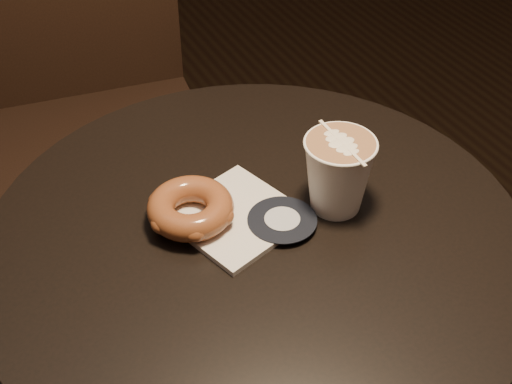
% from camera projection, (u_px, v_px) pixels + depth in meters
% --- Properties ---
extents(cafe_table, '(0.70, 0.70, 0.75)m').
position_uv_depth(cafe_table, '(256.00, 329.00, 1.04)').
color(cafe_table, black).
rests_on(cafe_table, ground).
extents(chair, '(0.49, 0.49, 1.10)m').
position_uv_depth(chair, '(87.00, 70.00, 1.47)').
color(chair, black).
rests_on(chair, ground).
extents(pastry_bag, '(0.18, 0.18, 0.01)m').
position_uv_depth(pastry_bag, '(236.00, 217.00, 0.92)').
color(pastry_bag, silver).
rests_on(pastry_bag, cafe_table).
extents(doughnut, '(0.11, 0.11, 0.04)m').
position_uv_depth(doughnut, '(191.00, 208.00, 0.90)').
color(doughnut, '#5E3018').
rests_on(doughnut, pastry_bag).
extents(latte_cup, '(0.09, 0.09, 0.10)m').
position_uv_depth(latte_cup, '(338.00, 175.00, 0.91)').
color(latte_cup, white).
rests_on(latte_cup, cafe_table).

